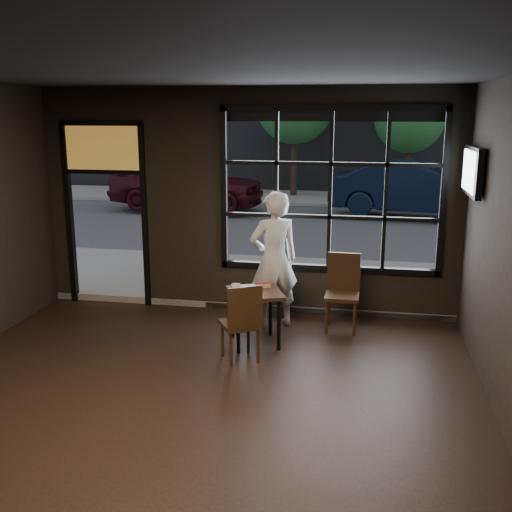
% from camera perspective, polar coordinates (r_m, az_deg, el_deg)
% --- Properties ---
extents(floor, '(6.00, 7.00, 0.02)m').
position_cam_1_polar(floor, '(5.80, -8.17, -16.22)').
color(floor, black).
rests_on(floor, ground).
extents(ceiling, '(6.00, 7.00, 0.02)m').
position_cam_1_polar(ceiling, '(5.05, -9.45, 17.37)').
color(ceiling, black).
rests_on(ceiling, ground).
extents(window_frame, '(3.06, 0.12, 2.28)m').
position_cam_1_polar(window_frame, '(8.33, 7.09, 6.20)').
color(window_frame, black).
rests_on(window_frame, ground).
extents(stained_transom, '(1.20, 0.06, 0.70)m').
position_cam_1_polar(stained_transom, '(9.09, -14.38, 9.98)').
color(stained_transom, orange).
rests_on(stained_transom, ground).
extents(street_asphalt, '(60.00, 41.00, 0.04)m').
position_cam_1_polar(street_asphalt, '(28.94, 7.12, 7.83)').
color(street_asphalt, '#545456').
rests_on(street_asphalt, ground).
extents(building_across, '(28.00, 12.00, 15.00)m').
position_cam_1_polar(building_across, '(28.18, 7.47, 23.02)').
color(building_across, '#5B5956').
rests_on(building_across, ground).
extents(cafe_table, '(0.83, 0.83, 0.70)m').
position_cam_1_polar(cafe_table, '(7.53, -0.10, -5.88)').
color(cafe_table, black).
rests_on(cafe_table, floor).
extents(chair_near, '(0.56, 0.56, 0.95)m').
position_cam_1_polar(chair_near, '(7.03, -1.55, -6.25)').
color(chair_near, black).
rests_on(chair_near, floor).
extents(chair_window, '(0.45, 0.45, 1.02)m').
position_cam_1_polar(chair_window, '(8.02, 8.20, -3.57)').
color(chair_window, black).
rests_on(chair_window, floor).
extents(man, '(0.81, 0.71, 1.85)m').
position_cam_1_polar(man, '(8.01, 1.72, -0.38)').
color(man, silver).
rests_on(man, floor).
extents(hotdog, '(0.22, 0.15, 0.06)m').
position_cam_1_polar(hotdog, '(7.57, 0.72, -2.79)').
color(hotdog, tan).
rests_on(hotdog, cafe_table).
extents(cup, '(0.17, 0.17, 0.10)m').
position_cam_1_polar(cup, '(7.40, -1.92, -3.05)').
color(cup, silver).
rests_on(cup, cafe_table).
extents(tv, '(0.11, 0.99, 0.58)m').
position_cam_1_polar(tv, '(7.67, 19.95, 7.61)').
color(tv, black).
rests_on(tv, wall_right).
extents(navy_car, '(4.61, 2.18, 1.46)m').
position_cam_1_polar(navy_car, '(16.82, 14.85, 6.25)').
color(navy_car, black).
rests_on(navy_car, street_asphalt).
extents(maroon_car, '(4.56, 2.09, 1.52)m').
position_cam_1_polar(maroon_car, '(17.57, -6.62, 7.01)').
color(maroon_car, '#3B0C13').
rests_on(maroon_car, street_asphalt).
extents(tree_left, '(2.53, 2.53, 4.31)m').
position_cam_1_polar(tree_left, '(20.15, 3.71, 14.11)').
color(tree_left, '#332114').
rests_on(tree_left, street_asphalt).
extents(tree_right, '(2.20, 2.20, 3.76)m').
position_cam_1_polar(tree_right, '(19.85, 14.43, 12.62)').
color(tree_right, '#332114').
rests_on(tree_right, street_asphalt).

